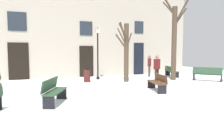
% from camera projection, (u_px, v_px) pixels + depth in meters
% --- Properties ---
extents(ground_plane, '(30.09, 30.09, 0.00)m').
position_uv_depth(ground_plane, '(123.00, 93.00, 10.24)').
color(ground_plane, white).
extents(building_facade, '(18.81, 0.60, 7.94)m').
position_uv_depth(building_facade, '(84.00, 25.00, 16.63)').
color(building_facade, '#BCB29E').
rests_on(building_facade, ground).
extents(tree_center, '(0.98, 1.76, 3.86)m').
position_uv_depth(tree_center, '(126.00, 50.00, 13.95)').
color(tree_center, '#4C3D2D').
rests_on(tree_center, ground).
extents(tree_near_facade, '(1.61, 1.91, 5.67)m').
position_uv_depth(tree_near_facade, '(174.00, 39.00, 14.72)').
color(tree_near_facade, '#4C3D2D').
rests_on(tree_near_facade, ground).
extents(streetlamp, '(0.30, 0.30, 3.69)m').
position_uv_depth(streetlamp, '(98.00, 47.00, 15.07)').
color(streetlamp, black).
rests_on(streetlamp, ground).
extents(litter_bin, '(0.44, 0.44, 0.85)m').
position_uv_depth(litter_bin, '(87.00, 75.00, 13.86)').
color(litter_bin, '#4C1E19').
rests_on(litter_bin, ground).
extents(bench_facing_shops, '(0.83, 1.75, 0.82)m').
position_uv_depth(bench_facing_shops, '(171.00, 71.00, 16.92)').
color(bench_facing_shops, '#2D4C33').
rests_on(bench_facing_shops, ground).
extents(bench_near_lamp, '(1.17, 1.80, 0.96)m').
position_uv_depth(bench_near_lamp, '(54.00, 91.00, 8.14)').
color(bench_near_lamp, '#2D4C33').
rests_on(bench_near_lamp, ground).
extents(bench_by_litter_bin, '(1.49, 1.73, 0.94)m').
position_uv_depth(bench_by_litter_bin, '(207.00, 74.00, 14.29)').
color(bench_by_litter_bin, '#2D4C33').
rests_on(bench_by_litter_bin, ground).
extents(bench_far_corner, '(0.92, 1.84, 0.84)m').
position_uv_depth(bench_far_corner, '(158.00, 82.00, 10.77)').
color(bench_far_corner, '#51331E').
rests_on(bench_far_corner, ground).
extents(person_crossing_plaza, '(0.42, 0.31, 1.77)m').
position_uv_depth(person_crossing_plaza, '(157.00, 67.00, 13.62)').
color(person_crossing_plaza, '#2D271E').
rests_on(person_crossing_plaza, ground).
extents(person_by_shop_door, '(0.42, 0.43, 1.70)m').
position_uv_depth(person_by_shop_door, '(149.00, 65.00, 16.88)').
color(person_by_shop_door, '#403D3A').
rests_on(person_by_shop_door, ground).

